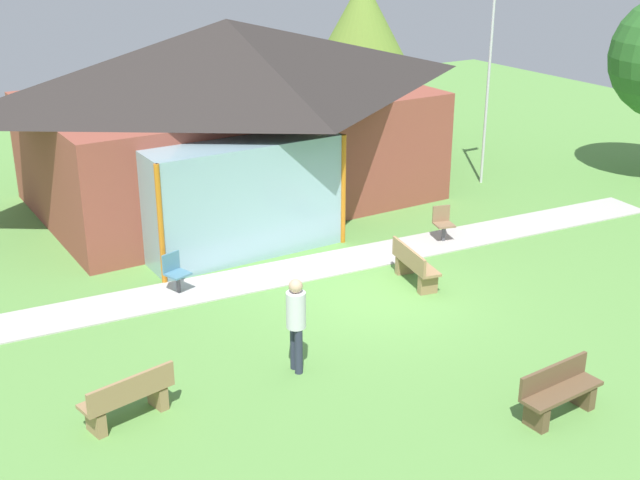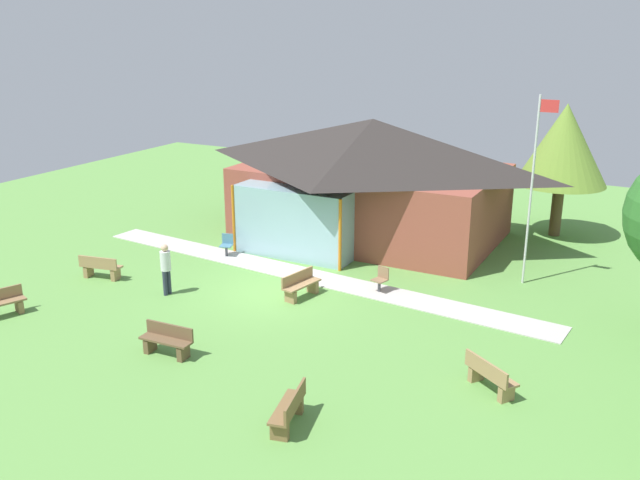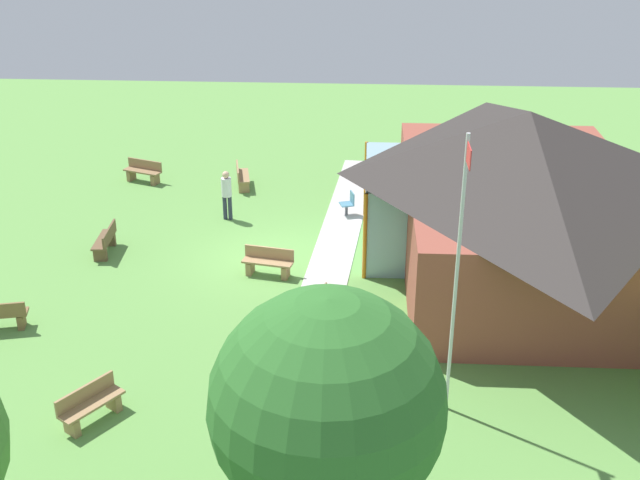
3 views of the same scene
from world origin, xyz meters
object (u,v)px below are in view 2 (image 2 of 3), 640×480
(pavilion, at_px, (369,177))
(bench_lawn_far_right, at_px, (490,376))
(patio_chair_lawn_spare, at_px, (381,280))
(tree_behind_pavilion_right, at_px, (564,145))
(bench_mid_left, at_px, (101,268))
(bench_rear_near_path, at_px, (301,285))
(flagpole, at_px, (533,184))
(bench_front_right, at_px, (289,410))
(patio_chair_west, at_px, (227,246))
(bench_front_center, at_px, (167,341))
(visitor_strolling_lawn, at_px, (166,265))

(pavilion, height_order, bench_lawn_far_right, pavilion)
(patio_chair_lawn_spare, relative_size, tree_behind_pavilion_right, 0.16)
(bench_mid_left, xyz_separation_m, bench_rear_near_path, (7.02, 1.82, 0.00))
(patio_chair_lawn_spare, bearing_deg, flagpole, -127.08)
(patio_chair_lawn_spare, bearing_deg, bench_mid_left, 36.34)
(flagpole, relative_size, bench_front_right, 4.11)
(flagpole, bearing_deg, patio_chair_west, -167.11)
(flagpole, xyz_separation_m, tree_behind_pavilion_right, (-0.08, 6.28, 0.32))
(bench_front_right, height_order, patio_chair_west, patio_chair_west)
(bench_rear_near_path, bearing_deg, patio_chair_lawn_spare, 138.61)
(bench_front_center, bearing_deg, flagpole, -129.55)
(bench_front_center, height_order, patio_chair_west, patio_chair_west)
(pavilion, xyz_separation_m, bench_lawn_far_right, (7.82, -10.20, -2.14))
(visitor_strolling_lawn, bearing_deg, tree_behind_pavilion_right, 146.17)
(bench_front_center, bearing_deg, bench_mid_left, -33.37)
(bench_front_right, xyz_separation_m, tree_behind_pavilion_right, (2.62, 17.64, 3.43))
(tree_behind_pavilion_right, bearing_deg, flagpole, -89.26)
(patio_chair_lawn_spare, xyz_separation_m, visitor_strolling_lawn, (-6.14, -3.50, 0.61))
(bench_front_right, xyz_separation_m, patio_chair_lawn_spare, (-1.35, 8.29, 0.01))
(visitor_strolling_lawn, bearing_deg, bench_mid_left, -86.52)
(bench_front_center, xyz_separation_m, tree_behind_pavilion_right, (7.28, 16.22, 3.43))
(bench_rear_near_path, xyz_separation_m, visitor_strolling_lawn, (-4.01, -1.87, 0.62))
(bench_front_center, relative_size, tree_behind_pavilion_right, 0.28)
(bench_mid_left, xyz_separation_m, patio_chair_lawn_spare, (9.15, 3.45, 0.01))
(pavilion, distance_m, flagpole, 7.46)
(bench_front_center, distance_m, visitor_strolling_lawn, 4.44)
(tree_behind_pavilion_right, bearing_deg, bench_front_center, -114.16)
(pavilion, xyz_separation_m, flagpole, (6.98, -2.43, 0.97))
(bench_mid_left, height_order, bench_front_center, same)
(bench_front_center, distance_m, patio_chair_west, 8.21)
(flagpole, height_order, bench_front_right, flagpole)
(bench_mid_left, relative_size, bench_rear_near_path, 1.00)
(bench_front_right, distance_m, visitor_strolling_lawn, 8.91)
(patio_chair_west, bearing_deg, patio_chair_lawn_spare, 157.53)
(patio_chair_west, xyz_separation_m, visitor_strolling_lawn, (0.53, -4.12, 0.61))
(bench_lawn_far_right, relative_size, visitor_strolling_lawn, 0.85)
(pavilion, relative_size, bench_front_right, 7.18)
(pavilion, relative_size, flagpole, 1.75)
(bench_lawn_far_right, xyz_separation_m, visitor_strolling_lawn, (-11.03, 1.19, 0.62))
(bench_front_center, bearing_deg, patio_chair_lawn_spare, -118.79)
(bench_mid_left, height_order, patio_chair_lawn_spare, patio_chair_lawn_spare)
(flagpole, xyz_separation_m, visitor_strolling_lawn, (-10.19, -6.57, -2.48))
(bench_front_right, relative_size, patio_chair_lawn_spare, 1.81)
(pavilion, height_order, tree_behind_pavilion_right, tree_behind_pavilion_right)
(bench_mid_left, distance_m, visitor_strolling_lawn, 3.07)
(bench_lawn_far_right, xyz_separation_m, bench_rear_near_path, (-7.02, 3.06, 0.00))
(bench_rear_near_path, relative_size, patio_chair_west, 1.81)
(pavilion, height_order, bench_front_center, pavilion)
(pavilion, relative_size, bench_mid_left, 7.20)
(bench_front_center, height_order, tree_behind_pavilion_right, tree_behind_pavilion_right)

